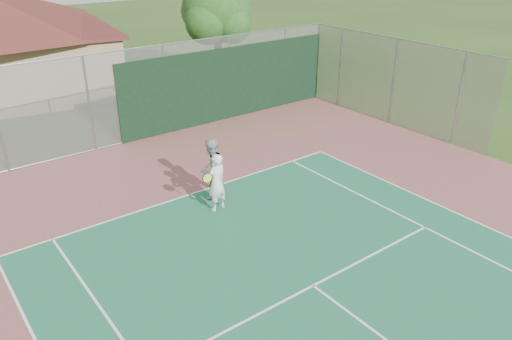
{
  "coord_description": "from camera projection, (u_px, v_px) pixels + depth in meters",
  "views": [
    {
      "loc": [
        -6.48,
        -0.05,
        7.19
      ],
      "look_at": [
        0.76,
        9.54,
        1.51
      ],
      "focal_mm": 35.0,
      "sensor_mm": 36.0,
      "label": 1
    }
  ],
  "objects": [
    {
      "name": "tree",
      "position": [
        218.0,
        11.0,
        24.9
      ],
      "size": [
        4.1,
        3.88,
        5.71
      ],
      "color": "#342413",
      "rests_on": "ground"
    },
    {
      "name": "back_fence",
      "position": [
        168.0,
        92.0,
        19.33
      ],
      "size": [
        20.08,
        0.11,
        3.53
      ],
      "color": "gray",
      "rests_on": "ground"
    },
    {
      "name": "player_white_front",
      "position": [
        217.0,
        183.0,
        14.03
      ],
      "size": [
        0.98,
        0.6,
        1.72
      ],
      "rotation": [
        0.0,
        0.0,
        3.34
      ],
      "color": "silver",
      "rests_on": "ground"
    },
    {
      "name": "player_grey_back",
      "position": [
        211.0,
        169.0,
        14.7
      ],
      "size": [
        1.08,
        0.96,
        1.84
      ],
      "rotation": [
        0.0,
        0.0,
        3.48
      ],
      "color": "#A7A9AC",
      "rests_on": "ground"
    },
    {
      "name": "side_fence_right",
      "position": [
        393.0,
        82.0,
        20.36
      ],
      "size": [
        0.08,
        9.0,
        3.5
      ],
      "color": "gray",
      "rests_on": "ground"
    }
  ]
}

